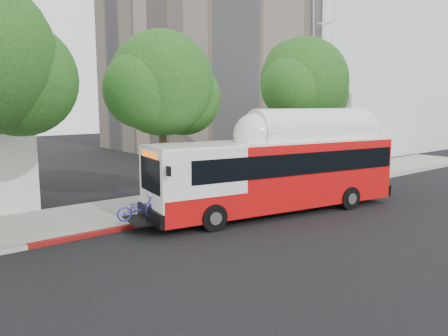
# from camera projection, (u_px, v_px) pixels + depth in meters

# --- Properties ---
(ground) EXTENTS (120.00, 120.00, 0.00)m
(ground) POSITION_uv_depth(u_px,v_px,m) (263.00, 232.00, 17.65)
(ground) COLOR black
(ground) RESTS_ON ground
(sidewalk) EXTENTS (60.00, 5.00, 0.15)m
(sidewalk) POSITION_uv_depth(u_px,v_px,m) (176.00, 202.00, 22.64)
(sidewalk) COLOR gray
(sidewalk) RESTS_ON ground
(curb_strip) EXTENTS (60.00, 0.30, 0.15)m
(curb_strip) POSITION_uv_depth(u_px,v_px,m) (206.00, 212.00, 20.64)
(curb_strip) COLOR gray
(curb_strip) RESTS_ON ground
(red_curb_segment) EXTENTS (10.00, 0.32, 0.16)m
(red_curb_segment) POSITION_uv_depth(u_px,v_px,m) (150.00, 223.00, 18.77)
(red_curb_segment) COLOR maroon
(red_curb_segment) RESTS_ON ground
(street_tree_mid) EXTENTS (5.75, 5.00, 8.62)m
(street_tree_mid) POSITION_uv_depth(u_px,v_px,m) (168.00, 88.00, 21.07)
(street_tree_mid) COLOR #2D2116
(street_tree_mid) RESTS_ON ground
(street_tree_right) EXTENTS (6.21, 5.40, 9.18)m
(street_tree_right) POSITION_uv_depth(u_px,v_px,m) (308.00, 86.00, 27.11)
(street_tree_right) COLOR #2D2116
(street_tree_right) RESTS_ON ground
(horizon_block) EXTENTS (20.00, 12.00, 6.00)m
(horizon_block) POSITION_uv_depth(u_px,v_px,m) (358.00, 123.00, 48.18)
(horizon_block) COLOR silver
(horizon_block) RESTS_ON ground
(transit_bus) EXTENTS (13.59, 4.75, 3.96)m
(transit_bus) POSITION_uv_depth(u_px,v_px,m) (278.00, 174.00, 20.65)
(transit_bus) COLOR red
(transit_bus) RESTS_ON ground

